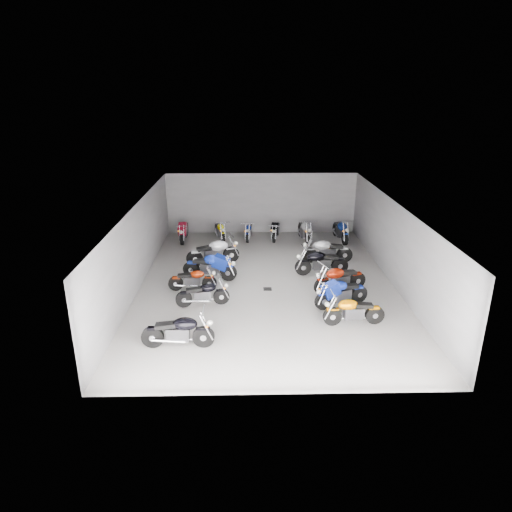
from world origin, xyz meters
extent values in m
plane|color=#97958F|center=(0.00, 0.00, 0.00)|extent=(14.00, 14.00, 0.00)
cube|color=gray|center=(0.00, 7.00, 1.60)|extent=(10.00, 0.10, 3.20)
cube|color=gray|center=(-5.00, 0.00, 1.60)|extent=(0.10, 14.00, 3.20)
cube|color=gray|center=(5.00, 0.00, 1.60)|extent=(0.10, 14.00, 3.20)
cube|color=black|center=(0.00, 0.00, 3.22)|extent=(10.00, 14.00, 0.04)
cube|color=black|center=(0.00, -0.50, 0.01)|extent=(0.32, 0.32, 0.01)
cylinder|color=black|center=(-2.12, -4.67, 0.34)|extent=(0.67, 0.15, 0.67)
cylinder|color=black|center=(-3.64, -4.64, 0.34)|extent=(0.67, 0.17, 0.67)
cube|color=#2D2D30|center=(-2.88, -4.66, 0.44)|extent=(0.69, 0.33, 0.42)
ellipsoid|color=black|center=(-2.65, -4.66, 0.78)|extent=(0.72, 0.43, 0.38)
cube|color=black|center=(-3.22, -4.65, 0.73)|extent=(0.64, 0.30, 0.19)
cylinder|color=black|center=(-1.73, -1.76, 0.29)|extent=(0.60, 0.21, 0.59)
cylinder|color=black|center=(-3.05, -1.97, 0.29)|extent=(0.60, 0.23, 0.59)
cube|color=#2D2D30|center=(-2.39, -1.87, 0.39)|extent=(0.63, 0.37, 0.37)
ellipsoid|color=black|center=(-2.19, -1.83, 0.68)|extent=(0.68, 0.46, 0.33)
cube|color=black|center=(-2.68, -1.91, 0.64)|extent=(0.59, 0.34, 0.17)
cylinder|color=black|center=(-2.25, -0.52, 0.29)|extent=(0.57, 0.12, 0.57)
cylinder|color=black|center=(-3.54, -0.53, 0.29)|extent=(0.57, 0.14, 0.57)
cube|color=#2D2D30|center=(-2.89, -0.52, 0.37)|extent=(0.58, 0.27, 0.36)
ellipsoid|color=maroon|center=(-2.70, -0.52, 0.66)|extent=(0.61, 0.36, 0.32)
cube|color=black|center=(-3.18, -0.53, 0.62)|extent=(0.55, 0.26, 0.16)
cylinder|color=black|center=(-1.55, 0.38, 0.35)|extent=(0.71, 0.30, 0.69)
cylinder|color=black|center=(-3.08, 0.76, 0.35)|extent=(0.71, 0.32, 0.69)
cube|color=#2D2D30|center=(-2.31, 0.57, 0.46)|extent=(0.76, 0.48, 0.43)
ellipsoid|color=#132EA4|center=(-2.08, 0.52, 0.80)|extent=(0.82, 0.60, 0.39)
cube|color=black|center=(-2.65, 0.66, 0.76)|extent=(0.71, 0.45, 0.20)
cylinder|color=black|center=(-1.50, 2.46, 0.36)|extent=(0.74, 0.36, 0.73)
cylinder|color=black|center=(-3.07, 1.96, 0.36)|extent=(0.75, 0.38, 0.73)
cube|color=#2D2D30|center=(-2.28, 2.21, 0.48)|extent=(0.81, 0.55, 0.45)
ellipsoid|color=silver|center=(-2.04, 2.29, 0.84)|extent=(0.87, 0.67, 0.41)
cube|color=black|center=(-2.63, 2.10, 0.80)|extent=(0.76, 0.51, 0.21)
cylinder|color=black|center=(1.99, -3.41, 0.31)|extent=(0.63, 0.16, 0.63)
cylinder|color=black|center=(3.41, -3.33, 0.31)|extent=(0.63, 0.18, 0.63)
cube|color=#2D2D30|center=(2.70, -3.37, 0.41)|extent=(0.65, 0.33, 0.39)
ellipsoid|color=#D07100|center=(2.49, -3.38, 0.72)|extent=(0.69, 0.43, 0.35)
cube|color=black|center=(3.01, -3.35, 0.69)|extent=(0.61, 0.31, 0.18)
cylinder|color=black|center=(1.88, -2.27, 0.33)|extent=(0.65, 0.36, 0.65)
cylinder|color=black|center=(3.25, -1.73, 0.33)|extent=(0.66, 0.38, 0.65)
cube|color=#2D2D30|center=(2.57, -2.00, 0.43)|extent=(0.73, 0.53, 0.41)
ellipsoid|color=#162EA7|center=(2.36, -2.08, 0.75)|extent=(0.79, 0.63, 0.37)
cube|color=black|center=(2.87, -1.88, 0.71)|extent=(0.68, 0.49, 0.19)
cylinder|color=black|center=(2.04, -1.02, 0.34)|extent=(0.68, 0.36, 0.67)
cylinder|color=black|center=(3.48, -0.50, 0.34)|extent=(0.68, 0.38, 0.67)
cube|color=#2D2D30|center=(2.76, -0.76, 0.44)|extent=(0.75, 0.53, 0.42)
ellipsoid|color=#971B07|center=(2.54, -0.84, 0.78)|extent=(0.81, 0.64, 0.38)
cube|color=black|center=(3.08, -0.65, 0.73)|extent=(0.70, 0.49, 0.19)
cylinder|color=black|center=(1.54, 0.89, 0.35)|extent=(0.70, 0.21, 0.69)
cylinder|color=black|center=(3.10, 1.05, 0.35)|extent=(0.71, 0.23, 0.69)
cube|color=#2D2D30|center=(2.32, 0.97, 0.45)|extent=(0.73, 0.39, 0.43)
ellipsoid|color=black|center=(2.09, 0.95, 0.80)|extent=(0.78, 0.51, 0.39)
cube|color=black|center=(2.67, 1.01, 0.76)|extent=(0.69, 0.37, 0.20)
cylinder|color=black|center=(2.00, 2.34, 0.35)|extent=(0.70, 0.16, 0.70)
cylinder|color=black|center=(3.58, 2.38, 0.35)|extent=(0.70, 0.18, 0.70)
cube|color=#2D2D30|center=(2.79, 2.36, 0.46)|extent=(0.72, 0.35, 0.44)
ellipsoid|color=#B0B1B5|center=(2.55, 2.36, 0.81)|extent=(0.75, 0.46, 0.39)
cube|color=black|center=(3.14, 2.37, 0.76)|extent=(0.67, 0.32, 0.20)
cylinder|color=black|center=(-4.00, 4.93, 0.34)|extent=(0.14, 0.67, 0.67)
cylinder|color=black|center=(-4.00, 6.45, 0.34)|extent=(0.16, 0.67, 0.67)
cube|color=#2D2D30|center=(-4.00, 5.69, 0.44)|extent=(0.32, 0.68, 0.42)
ellipsoid|color=maroon|center=(-4.00, 5.46, 0.78)|extent=(0.42, 0.71, 0.38)
cube|color=black|center=(-4.00, 6.03, 0.74)|extent=(0.29, 0.64, 0.19)
cylinder|color=black|center=(-2.00, 5.22, 0.30)|extent=(0.28, 0.61, 0.60)
cylinder|color=black|center=(-2.36, 6.53, 0.30)|extent=(0.30, 0.61, 0.60)
cube|color=#2D2D30|center=(-2.18, 5.88, 0.39)|extent=(0.43, 0.66, 0.37)
ellipsoid|color=#E8E502|center=(-2.13, 5.68, 0.69)|extent=(0.53, 0.71, 0.34)
cube|color=black|center=(-2.26, 6.16, 0.65)|extent=(0.40, 0.62, 0.17)
cylinder|color=black|center=(-0.75, 5.21, 0.28)|extent=(0.18, 0.57, 0.56)
cylinder|color=black|center=(-0.61, 6.48, 0.28)|extent=(0.19, 0.58, 0.56)
cube|color=#2D2D30|center=(-0.68, 5.84, 0.37)|extent=(0.33, 0.60, 0.35)
ellipsoid|color=navy|center=(-0.70, 5.65, 0.65)|extent=(0.42, 0.63, 0.32)
cube|color=black|center=(-0.65, 6.12, 0.62)|extent=(0.31, 0.56, 0.16)
cylinder|color=black|center=(0.59, 5.18, 0.30)|extent=(0.24, 0.62, 0.61)
cylinder|color=black|center=(0.85, 6.52, 0.30)|extent=(0.26, 0.62, 0.61)
cube|color=#2D2D30|center=(0.72, 5.85, 0.40)|extent=(0.40, 0.66, 0.38)
ellipsoid|color=black|center=(0.68, 5.64, 0.70)|extent=(0.49, 0.70, 0.34)
cube|color=black|center=(0.78, 6.15, 0.66)|extent=(0.37, 0.62, 0.17)
cylinder|color=black|center=(2.24, 4.64, 0.35)|extent=(0.22, 0.72, 0.71)
cylinder|color=black|center=(2.06, 6.22, 0.35)|extent=(0.24, 0.72, 0.71)
cube|color=#2D2D30|center=(2.15, 5.43, 0.46)|extent=(0.41, 0.75, 0.44)
ellipsoid|color=#B1B0B7|center=(2.18, 5.19, 0.82)|extent=(0.52, 0.79, 0.40)
cube|color=black|center=(2.11, 5.78, 0.77)|extent=(0.38, 0.70, 0.20)
cylinder|color=black|center=(4.08, 4.72, 0.35)|extent=(0.21, 0.70, 0.69)
cylinder|color=black|center=(3.92, 6.27, 0.35)|extent=(0.23, 0.70, 0.69)
cube|color=#2D2D30|center=(4.00, 5.50, 0.45)|extent=(0.39, 0.73, 0.43)
ellipsoid|color=navy|center=(4.02, 5.26, 0.80)|extent=(0.50, 0.77, 0.39)
cube|color=black|center=(3.96, 5.84, 0.76)|extent=(0.37, 0.69, 0.20)
camera|label=1|loc=(-0.80, -16.68, 7.33)|focal=32.00mm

